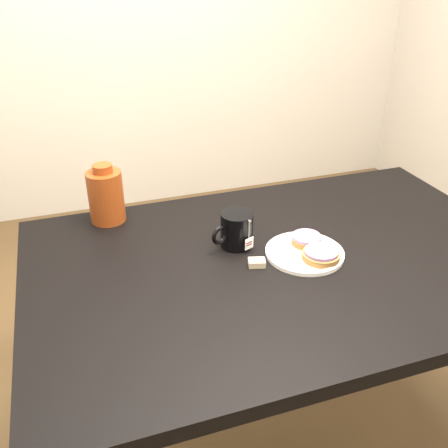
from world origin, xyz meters
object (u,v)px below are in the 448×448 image
object	(u,v)px
table	(283,282)
bagel_front	(321,255)
mug	(236,230)
plate	(305,252)
bagel_back	(306,240)
teabag_pouch	(257,263)
bagel_package	(106,195)

from	to	relation	value
table	bagel_front	world-z (taller)	bagel_front
mug	plate	bearing A→B (deg)	-55.45
table	bagel_back	distance (m)	0.14
plate	bagel_back	bearing A→B (deg)	58.05
table	mug	distance (m)	0.20
bagel_front	teabag_pouch	size ratio (longest dim) A/B	3.19
table	bagel_back	bearing A→B (deg)	20.70
bagel_back	bagel_package	distance (m)	0.62
bagel_front	bagel_package	bearing A→B (deg)	139.86
table	bagel_back	size ratio (longest dim) A/B	12.63
bagel_front	bagel_package	size ratio (longest dim) A/B	0.78
bagel_front	bagel_package	distance (m)	0.67
bagel_back	bagel_package	bearing A→B (deg)	145.82
bagel_back	bagel_package	world-z (taller)	bagel_package
mug	teabag_pouch	size ratio (longest dim) A/B	3.23
plate	mug	world-z (taller)	mug
bagel_back	bagel_front	xyz separation A→B (m)	(0.00, -0.08, -0.00)
mug	bagel_front	bearing A→B (deg)	-62.14
table	plate	world-z (taller)	plate
table	bagel_package	bearing A→B (deg)	138.95
plate	teabag_pouch	bearing A→B (deg)	-177.04
bagel_package	bagel_back	bearing A→B (deg)	-34.18
table	plate	xyz separation A→B (m)	(0.06, -0.01, 0.09)
plate	bagel_package	world-z (taller)	bagel_package
bagel_front	mug	distance (m)	0.24
bagel_back	teabag_pouch	bearing A→B (deg)	-165.71
plate	bagel_front	size ratio (longest dim) A/B	1.51
table	bagel_back	world-z (taller)	bagel_back
bagel_front	bagel_package	world-z (taller)	bagel_package
teabag_pouch	bagel_package	world-z (taller)	bagel_package
plate	mug	distance (m)	0.20
plate	table	bearing A→B (deg)	174.30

